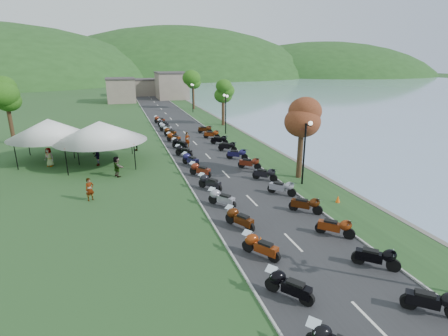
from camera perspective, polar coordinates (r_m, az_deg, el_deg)
road at (r=46.50m, az=-6.39°, el=5.70°), size 7.00×120.00×0.02m
hills_backdrop at (r=205.15m, az=-15.26°, el=14.24°), size 360.00×120.00×76.00m
far_building at (r=90.25m, az=-13.35°, el=12.62°), size 18.00×16.00×5.00m
moto_row_left at (r=30.49m, az=-4.71°, el=0.53°), size 2.60×50.90×1.10m
moto_row_right at (r=28.14m, az=6.58°, el=-0.98°), size 2.60×40.97×1.10m
vendor_tent_main at (r=34.05m, az=-19.39°, el=3.91°), size 5.53×5.53×4.00m
vendor_tent_side at (r=37.24m, az=-26.45°, el=4.17°), size 5.05×5.05×4.00m
tree_lakeside at (r=28.51m, az=12.55°, el=6.15°), size 2.88×2.88×8.01m
pedestrian_a at (r=25.99m, az=-20.88°, el=-4.95°), size 0.72×0.65×1.62m
pedestrian_b at (r=38.44m, az=-20.35°, el=2.20°), size 0.82×0.55×1.57m
pedestrian_c at (r=34.10m, az=-19.92°, el=0.39°), size 0.84×1.31×1.88m
traffic_cone_near at (r=18.92m, az=5.97°, el=-11.65°), size 0.28×0.28×0.44m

